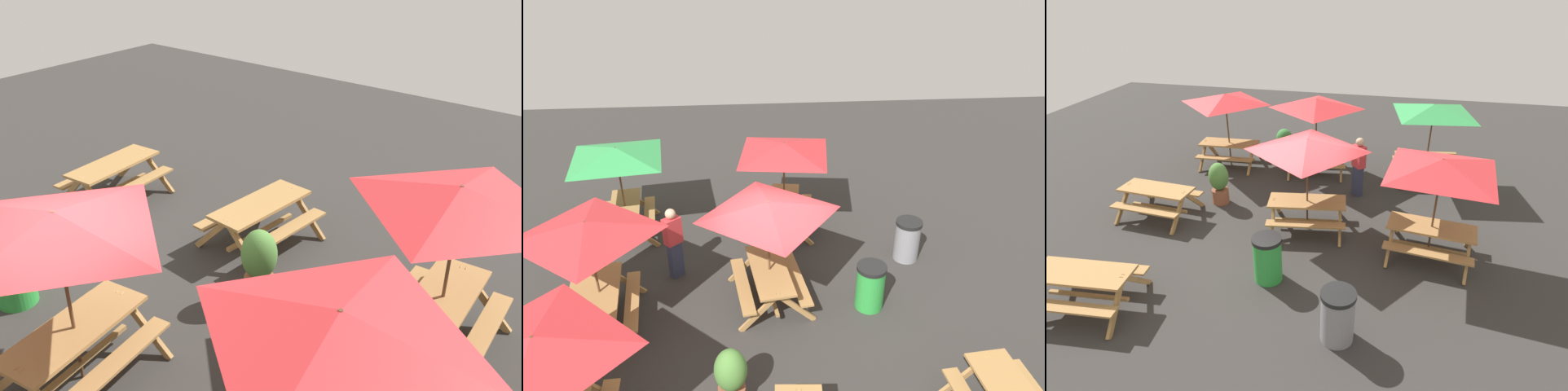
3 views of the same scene
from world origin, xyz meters
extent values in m
plane|color=#33302D|center=(0.00, 0.00, 0.00)|extent=(25.91, 25.91, 0.00)
cube|color=#A87A44|center=(0.24, 0.18, 0.74)|extent=(1.88, 0.95, 0.05)
cube|color=#A87A44|center=(0.31, -0.37, 0.45)|extent=(1.82, 0.51, 0.04)
cube|color=#A87A44|center=(0.16, 0.72, 0.45)|extent=(1.82, 0.51, 0.04)
cube|color=#A87A44|center=(-0.48, -0.30, 0.37)|extent=(0.17, 0.80, 0.81)
cube|color=#A87A44|center=(-0.59, 0.43, 0.37)|extent=(0.17, 0.80, 0.81)
cube|color=#A87A44|center=(1.06, -0.07, 0.37)|extent=(0.17, 0.80, 0.81)
cube|color=#A87A44|center=(0.96, 0.65, 0.37)|extent=(0.17, 0.80, 0.81)
cube|color=#A87A44|center=(0.24, 0.18, 0.22)|extent=(1.55, 0.29, 0.06)
cylinder|color=brown|center=(0.24, 0.18, 1.15)|extent=(0.04, 0.04, 2.30)
pyramid|color=red|center=(0.24, 0.18, 2.16)|extent=(2.26, 2.26, 0.28)
cube|color=#A87A44|center=(3.03, -0.34, 0.74)|extent=(1.88, 0.94, 0.05)
cube|color=#A87A44|center=(2.95, -0.88, 0.45)|extent=(1.82, 0.50, 0.04)
cube|color=#A87A44|center=(3.10, 0.21, 0.45)|extent=(1.82, 0.50, 0.04)
cube|color=#A87A44|center=(2.20, -0.60, 0.37)|extent=(0.17, 0.80, 0.81)
cube|color=#A87A44|center=(2.30, 0.13, 0.37)|extent=(0.17, 0.80, 0.81)
cube|color=#A87A44|center=(3.75, -0.81, 0.37)|extent=(0.17, 0.80, 0.81)
cube|color=#A87A44|center=(3.85, -0.08, 0.37)|extent=(0.17, 0.80, 0.81)
cube|color=#A87A44|center=(3.03, -0.34, 0.22)|extent=(1.56, 0.28, 0.06)
cylinder|color=brown|center=(3.03, -0.34, 1.15)|extent=(0.04, 0.04, 2.30)
pyramid|color=red|center=(3.03, -0.34, 2.16)|extent=(2.80, 2.80, 0.28)
cube|color=#A87A44|center=(-2.31, -3.53, 0.37)|extent=(0.12, 0.80, 0.81)
cube|color=#A87A44|center=(-2.37, -2.80, 0.37)|extent=(0.12, 0.80, 0.81)
cube|color=#A87A44|center=(3.07, 3.54, 0.74)|extent=(1.88, 0.95, 0.05)
cube|color=#A87A44|center=(3.15, 3.00, 0.45)|extent=(1.82, 0.52, 0.04)
cube|color=#A87A44|center=(2.99, 4.09, 0.45)|extent=(1.82, 0.52, 0.04)
cube|color=#A87A44|center=(2.35, 3.07, 0.37)|extent=(0.17, 0.80, 0.81)
cube|color=#A87A44|center=(2.24, 3.79, 0.37)|extent=(0.17, 0.80, 0.81)
cube|color=#A87A44|center=(3.89, 3.29, 0.37)|extent=(0.17, 0.80, 0.81)
cube|color=#A87A44|center=(3.79, 4.02, 0.37)|extent=(0.17, 0.80, 0.81)
cube|color=#A87A44|center=(3.07, 3.54, 0.22)|extent=(1.55, 0.29, 0.06)
cylinder|color=brown|center=(3.07, 3.54, 1.15)|extent=(0.04, 0.04, 2.30)
pyramid|color=green|center=(3.07, 3.54, 2.16)|extent=(2.80, 2.80, 0.28)
cube|color=#A87A44|center=(-2.18, 2.99, 0.37)|extent=(0.10, 0.80, 0.81)
pyramid|color=red|center=(-2.97, 3.32, 2.16)|extent=(2.09, 2.09, 0.28)
cube|color=#A87A44|center=(-0.20, 3.39, 0.74)|extent=(1.88, 0.94, 0.05)
cube|color=#A87A44|center=(-0.12, 2.84, 0.45)|extent=(1.82, 0.51, 0.04)
cube|color=#A87A44|center=(-0.28, 3.93, 0.45)|extent=(1.82, 0.51, 0.04)
cube|color=#A87A44|center=(-0.92, 2.91, 0.37)|extent=(0.17, 0.80, 0.81)
cube|color=#A87A44|center=(-1.02, 3.64, 0.37)|extent=(0.17, 0.80, 0.81)
cube|color=#A87A44|center=(0.62, 3.13, 0.37)|extent=(0.17, 0.80, 0.81)
cube|color=#A87A44|center=(0.52, 3.86, 0.37)|extent=(0.17, 0.80, 0.81)
cube|color=#A87A44|center=(-0.20, 3.39, 0.22)|extent=(1.55, 0.29, 0.06)
cylinder|color=brown|center=(-0.20, 3.39, 1.15)|extent=(0.04, 0.04, 2.30)
pyramid|color=red|center=(-0.20, 3.39, 2.16)|extent=(2.26, 2.26, 0.28)
cylinder|color=green|center=(-0.12, -1.80, 0.45)|extent=(0.56, 0.56, 0.90)
cylinder|color=black|center=(-0.12, -1.80, 0.94)|extent=(0.59, 0.59, 0.08)
cylinder|color=gray|center=(1.45, -3.02, 0.45)|extent=(0.56, 0.56, 0.90)
cylinder|color=black|center=(1.45, -3.02, 0.94)|extent=(0.59, 0.59, 0.08)
cylinder|color=#59595B|center=(-1.40, 4.13, 0.20)|extent=(0.44, 0.44, 0.40)
ellipsoid|color=#3D8C42|center=(-1.40, 4.13, 0.72)|extent=(0.54, 0.54, 0.64)
ellipsoid|color=#4C7F38|center=(-2.30, 0.92, 0.78)|extent=(0.52, 0.52, 0.75)
cube|color=#2D334C|center=(1.21, 2.16, 0.42)|extent=(0.32, 0.33, 0.85)
cube|color=red|center=(1.21, 2.16, 1.15)|extent=(0.40, 0.42, 0.60)
sphere|color=tan|center=(1.21, 2.16, 1.56)|extent=(0.22, 0.22, 0.22)
camera|label=1|loc=(3.08, 5.14, 5.18)|focal=40.00mm
camera|label=2|loc=(-7.93, 0.55, 6.86)|focal=35.00mm
camera|label=3|loc=(2.03, -7.90, 5.39)|focal=28.00mm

